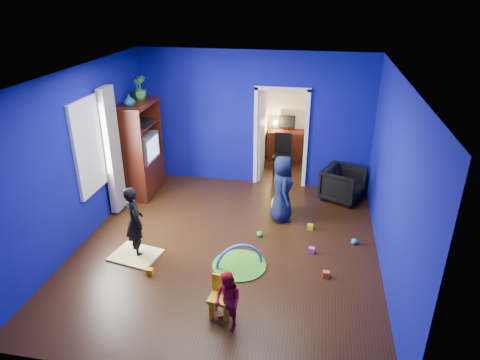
% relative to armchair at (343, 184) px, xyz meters
% --- Properties ---
extents(floor, '(5.00, 5.50, 0.01)m').
position_rel_armchair_xyz_m(floor, '(-1.96, -2.20, -0.35)').
color(floor, black).
rests_on(floor, ground).
extents(ceiling, '(5.00, 5.50, 0.01)m').
position_rel_armchair_xyz_m(ceiling, '(-1.96, -2.20, 2.55)').
color(ceiling, white).
rests_on(ceiling, wall_back).
extents(wall_back, '(5.00, 0.02, 2.90)m').
position_rel_armchair_xyz_m(wall_back, '(-1.96, 0.55, 1.10)').
color(wall_back, navy).
rests_on(wall_back, floor).
extents(wall_front, '(5.00, 0.02, 2.90)m').
position_rel_armchair_xyz_m(wall_front, '(-1.96, -4.95, 1.10)').
color(wall_front, navy).
rests_on(wall_front, floor).
extents(wall_left, '(0.02, 5.50, 2.90)m').
position_rel_armchair_xyz_m(wall_left, '(-4.46, -2.20, 1.10)').
color(wall_left, navy).
rests_on(wall_left, floor).
extents(wall_right, '(0.02, 5.50, 2.90)m').
position_rel_armchair_xyz_m(wall_right, '(0.54, -2.20, 1.10)').
color(wall_right, navy).
rests_on(wall_right, floor).
extents(alcove, '(1.00, 1.75, 2.50)m').
position_rel_armchair_xyz_m(alcove, '(-1.36, 1.42, 0.90)').
color(alcove, silver).
rests_on(alcove, floor).
extents(armchair, '(1.00, 0.99, 0.69)m').
position_rel_armchair_xyz_m(armchair, '(0.00, 0.00, 0.00)').
color(armchair, black).
rests_on(armchair, floor).
extents(child_black, '(0.51, 0.52, 1.21)m').
position_rel_armchair_xyz_m(child_black, '(-3.39, -2.62, 0.26)').
color(child_black, black).
rests_on(child_black, floor).
extents(child_navy, '(0.56, 0.71, 1.28)m').
position_rel_armchair_xyz_m(child_navy, '(-1.16, -1.05, 0.29)').
color(child_navy, '#10143D').
rests_on(child_navy, floor).
extents(toddler_red, '(0.51, 0.50, 0.83)m').
position_rel_armchair_xyz_m(toddler_red, '(-1.56, -4.00, 0.07)').
color(toddler_red, red).
rests_on(toddler_red, floor).
extents(vase, '(0.25, 0.25, 0.23)m').
position_rel_armchair_xyz_m(vase, '(-4.16, -0.71, 1.73)').
color(vase, '#0C5863').
rests_on(vase, tv_armoire).
extents(potted_plant, '(0.31, 0.31, 0.48)m').
position_rel_armchair_xyz_m(potted_plant, '(-4.16, -0.19, 1.85)').
color(potted_plant, '#30812F').
rests_on(potted_plant, tv_armoire).
extents(tv_armoire, '(0.58, 1.14, 1.96)m').
position_rel_armchair_xyz_m(tv_armoire, '(-4.16, -0.41, 0.63)').
color(tv_armoire, '#3A1009').
rests_on(tv_armoire, floor).
extents(crt_tv, '(0.46, 0.70, 0.54)m').
position_rel_armchair_xyz_m(crt_tv, '(-4.12, -0.41, 0.67)').
color(crt_tv, silver).
rests_on(crt_tv, tv_armoire).
extents(yellow_blanket, '(0.85, 0.73, 0.03)m').
position_rel_armchair_xyz_m(yellow_blanket, '(-3.39, -2.72, -0.33)').
color(yellow_blanket, '#F2E07A').
rests_on(yellow_blanket, floor).
extents(hopper_ball, '(0.36, 0.36, 0.36)m').
position_rel_armchair_xyz_m(hopper_ball, '(-1.21, -0.80, -0.17)').
color(hopper_ball, yellow).
rests_on(hopper_ball, floor).
extents(kid_chair, '(0.32, 0.32, 0.50)m').
position_rel_armchair_xyz_m(kid_chair, '(-1.71, -3.80, -0.10)').
color(kid_chair, yellow).
rests_on(kid_chair, floor).
extents(play_mat, '(0.86, 0.86, 0.02)m').
position_rel_armchair_xyz_m(play_mat, '(-1.66, -2.68, -0.33)').
color(play_mat, green).
rests_on(play_mat, floor).
extents(toy_arch, '(0.72, 0.38, 0.77)m').
position_rel_armchair_xyz_m(toy_arch, '(-1.66, -2.68, -0.33)').
color(toy_arch, '#3F8CD8').
rests_on(toy_arch, floor).
extents(window_left, '(0.03, 0.95, 1.55)m').
position_rel_armchair_xyz_m(window_left, '(-4.44, -1.85, 1.20)').
color(window_left, white).
rests_on(window_left, wall_left).
extents(curtain, '(0.14, 0.42, 2.40)m').
position_rel_armchair_xyz_m(curtain, '(-4.33, -1.30, 0.90)').
color(curtain, slate).
rests_on(curtain, floor).
extents(doorway, '(1.16, 0.10, 2.10)m').
position_rel_armchair_xyz_m(doorway, '(-1.36, 0.55, 0.70)').
color(doorway, white).
rests_on(doorway, floor).
extents(study_desk, '(0.88, 0.44, 0.75)m').
position_rel_armchair_xyz_m(study_desk, '(-1.36, 2.06, 0.03)').
color(study_desk, '#3D140A').
rests_on(study_desk, floor).
extents(desk_monitor, '(0.40, 0.05, 0.32)m').
position_rel_armchair_xyz_m(desk_monitor, '(-1.36, 2.18, 0.60)').
color(desk_monitor, black).
rests_on(desk_monitor, study_desk).
extents(desk_lamp, '(0.14, 0.14, 0.14)m').
position_rel_armchair_xyz_m(desk_lamp, '(-1.64, 2.12, 0.58)').
color(desk_lamp, '#FFD88C').
rests_on(desk_lamp, study_desk).
extents(folding_chair, '(0.40, 0.40, 0.92)m').
position_rel_armchair_xyz_m(folding_chair, '(-1.36, 1.10, 0.11)').
color(folding_chair, black).
rests_on(folding_chair, floor).
extents(book_shelf, '(0.88, 0.24, 0.04)m').
position_rel_armchair_xyz_m(book_shelf, '(-1.36, 2.17, 1.67)').
color(book_shelf, white).
rests_on(book_shelf, study_desk).
extents(toy_0, '(0.10, 0.08, 0.10)m').
position_rel_armchair_xyz_m(toy_0, '(-0.30, -2.71, -0.30)').
color(toy_0, '#ED5627').
rests_on(toy_0, floor).
extents(toy_1, '(0.11, 0.11, 0.11)m').
position_rel_armchair_xyz_m(toy_1, '(0.17, -1.69, -0.29)').
color(toy_1, '#228FC3').
rests_on(toy_1, floor).
extents(toy_2, '(0.10, 0.08, 0.10)m').
position_rel_armchair_xyz_m(toy_2, '(-2.98, -3.15, -0.30)').
color(toy_2, '#FFA50D').
rests_on(toy_2, floor).
extents(toy_3, '(0.11, 0.11, 0.11)m').
position_rel_armchair_xyz_m(toy_3, '(-1.46, -1.75, -0.29)').
color(toy_3, green).
rests_on(toy_3, floor).
extents(toy_4, '(0.10, 0.08, 0.10)m').
position_rel_armchair_xyz_m(toy_4, '(-0.54, -2.10, -0.30)').
color(toy_4, '#C349B1').
rests_on(toy_4, floor).
extents(toy_5, '(0.10, 0.08, 0.10)m').
position_rel_armchair_xyz_m(toy_5, '(-0.59, -1.34, -0.30)').
color(toy_5, yellow).
rests_on(toy_5, floor).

